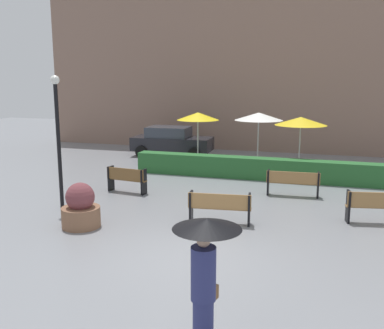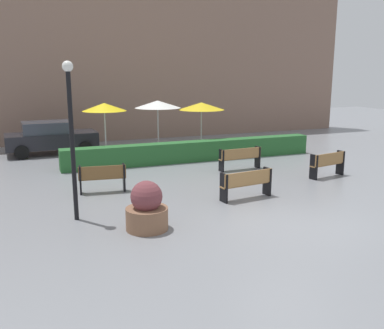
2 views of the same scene
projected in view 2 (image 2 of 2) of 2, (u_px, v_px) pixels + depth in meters
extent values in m
plane|color=gray|center=(285.00, 225.00, 10.98)|extent=(60.00, 60.00, 0.00)
cube|color=#9E7242|center=(240.00, 158.00, 17.12)|extent=(1.84, 0.36, 0.04)
cube|color=#9E7242|center=(242.00, 153.00, 16.95)|extent=(1.82, 0.15, 0.40)
cube|color=black|center=(221.00, 161.00, 16.76)|extent=(0.08, 0.35, 0.89)
cube|color=black|center=(258.00, 157.00, 17.46)|extent=(0.08, 0.35, 0.89)
cube|color=#9E7242|center=(327.00, 164.00, 15.91)|extent=(1.63, 0.54, 0.04)
cube|color=#9E7242|center=(330.00, 159.00, 15.75)|extent=(1.59, 0.35, 0.44)
cube|color=black|center=(314.00, 167.00, 15.51)|extent=(0.12, 0.34, 0.93)
cube|color=black|center=(340.00, 163.00, 16.29)|extent=(0.12, 0.34, 0.93)
cube|color=#9E7242|center=(246.00, 184.00, 13.18)|extent=(1.79, 0.49, 0.04)
cube|color=#9E7242|center=(249.00, 178.00, 13.00)|extent=(1.76, 0.26, 0.42)
cube|color=black|center=(224.00, 188.00, 12.78)|extent=(0.11, 0.38, 0.90)
cube|color=black|center=(267.00, 181.00, 13.56)|extent=(0.11, 0.38, 0.90)
cube|color=brown|center=(102.00, 178.00, 13.87)|extent=(1.54, 0.44, 0.04)
cube|color=brown|center=(102.00, 172.00, 13.68)|extent=(1.51, 0.23, 0.42)
cube|color=black|center=(80.00, 180.00, 13.68)|extent=(0.10, 0.36, 0.91)
cube|color=black|center=(124.00, 177.00, 14.03)|extent=(0.10, 0.36, 0.91)
cylinder|color=brown|center=(147.00, 219.00, 10.60)|extent=(1.06, 1.06, 0.56)
sphere|color=brown|center=(147.00, 197.00, 10.48)|extent=(0.80, 0.80, 0.80)
cylinder|color=black|center=(73.00, 148.00, 10.96)|extent=(0.12, 0.12, 3.89)
sphere|color=white|center=(68.00, 66.00, 10.52)|extent=(0.28, 0.28, 0.28)
cylinder|color=silver|center=(105.00, 134.00, 18.87)|extent=(0.06, 0.06, 2.38)
cone|color=yellow|center=(104.00, 107.00, 18.61)|extent=(1.94, 1.94, 0.35)
cylinder|color=silver|center=(158.00, 129.00, 20.50)|extent=(0.06, 0.06, 2.38)
cone|color=white|center=(158.00, 104.00, 20.25)|extent=(2.20, 2.20, 0.35)
cylinder|color=silver|center=(201.00, 130.00, 20.46)|extent=(0.06, 0.06, 2.29)
cone|color=yellow|center=(201.00, 106.00, 20.22)|extent=(2.20, 2.20, 0.35)
cube|color=#28602D|center=(194.00, 151.00, 18.82)|extent=(11.50, 0.70, 0.88)
cube|color=#846656|center=(132.00, 60.00, 24.54)|extent=(28.00, 1.20, 9.12)
cube|color=black|center=(52.00, 140.00, 20.41)|extent=(4.28, 1.95, 0.70)
cube|color=#333842|center=(47.00, 127.00, 20.20)|extent=(2.27, 1.71, 0.55)
cylinder|color=black|center=(79.00, 143.00, 21.84)|extent=(0.65, 0.25, 0.64)
cylinder|color=black|center=(86.00, 148.00, 20.29)|extent=(0.65, 0.25, 0.64)
cylinder|color=black|center=(20.00, 146.00, 20.69)|extent=(0.65, 0.25, 0.64)
cylinder|color=black|center=(22.00, 153.00, 19.13)|extent=(0.65, 0.25, 0.64)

